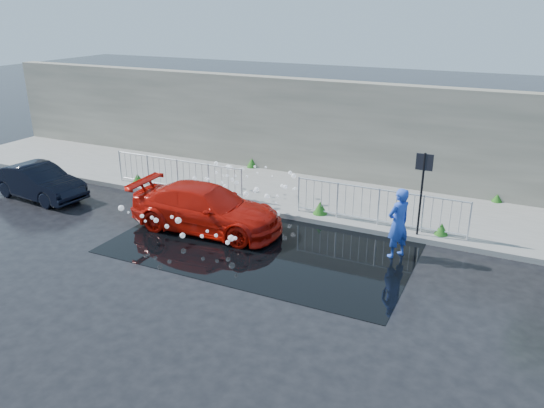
{
  "coord_description": "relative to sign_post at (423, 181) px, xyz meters",
  "views": [
    {
      "loc": [
        6.43,
        -10.83,
        6.17
      ],
      "look_at": [
        0.49,
        1.49,
        1.0
      ],
      "focal_mm": 35.0,
      "sensor_mm": 36.0,
      "label": 1
    }
  ],
  "objects": [
    {
      "name": "curb",
      "position": [
        -4.2,
        -0.1,
        -1.64
      ],
      "size": [
        30.0,
        0.25,
        0.16
      ],
      "primitive_type": "cube",
      "color": "slate",
      "rests_on": "ground"
    },
    {
      "name": "pavement",
      "position": [
        -4.2,
        1.9,
        -1.65
      ],
      "size": [
        30.0,
        4.0,
        0.15
      ],
      "primitive_type": "cube",
      "color": "slate",
      "rests_on": "ground"
    },
    {
      "name": "water_spray",
      "position": [
        -5.79,
        -0.79,
        -1.05
      ],
      "size": [
        3.61,
        5.18,
        0.95
      ],
      "color": "white",
      "rests_on": "ground"
    },
    {
      "name": "sign_post",
      "position": [
        0.0,
        0.0,
        0.0
      ],
      "size": [
        0.45,
        0.06,
        2.5
      ],
      "color": "black",
      "rests_on": "ground"
    },
    {
      "name": "dark_car",
      "position": [
        -12.18,
        -2.12,
        -1.14
      ],
      "size": [
        3.63,
        1.54,
        1.16
      ],
      "primitive_type": "imported",
      "rotation": [
        0.0,
        0.0,
        1.48
      ],
      "color": "black",
      "rests_on": "ground"
    },
    {
      "name": "person",
      "position": [
        -0.28,
        -1.3,
        -0.79
      ],
      "size": [
        0.75,
        0.82,
        1.87
      ],
      "primitive_type": "imported",
      "rotation": [
        0.0,
        0.0,
        -2.15
      ],
      "color": "blue",
      "rests_on": "ground"
    },
    {
      "name": "retaining_wall",
      "position": [
        -4.2,
        4.1,
        0.18
      ],
      "size": [
        30.0,
        0.6,
        3.5
      ],
      "primitive_type": "cube",
      "color": "#666356",
      "rests_on": "pavement"
    },
    {
      "name": "puddle",
      "position": [
        -3.7,
        -2.1,
        -1.72
      ],
      "size": [
        8.0,
        5.0,
        0.01
      ],
      "primitive_type": "cube",
      "color": "black",
      "rests_on": "ground"
    },
    {
      "name": "red_car",
      "position": [
        -5.66,
        -1.93,
        -1.07
      ],
      "size": [
        4.59,
        2.02,
        1.31
      ],
      "primitive_type": "imported",
      "rotation": [
        0.0,
        0.0,
        1.61
      ],
      "color": "#B51007",
      "rests_on": "ground"
    },
    {
      "name": "railing_right",
      "position": [
        -1.2,
        0.25,
        -0.99
      ],
      "size": [
        5.05,
        0.05,
        1.1
      ],
      "color": "silver",
      "rests_on": "pavement"
    },
    {
      "name": "weeds",
      "position": [
        -4.44,
        1.35,
        -1.4
      ],
      "size": [
        12.17,
        3.93,
        0.4
      ],
      "color": "#165216",
      "rests_on": "pavement"
    },
    {
      "name": "railing_left",
      "position": [
        -8.2,
        0.25,
        -0.99
      ],
      "size": [
        5.05,
        0.05,
        1.1
      ],
      "color": "silver",
      "rests_on": "pavement"
    },
    {
      "name": "ground",
      "position": [
        -4.2,
        -3.1,
        -1.72
      ],
      "size": [
        90.0,
        90.0,
        0.0
      ],
      "primitive_type": "plane",
      "color": "black",
      "rests_on": "ground"
    }
  ]
}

